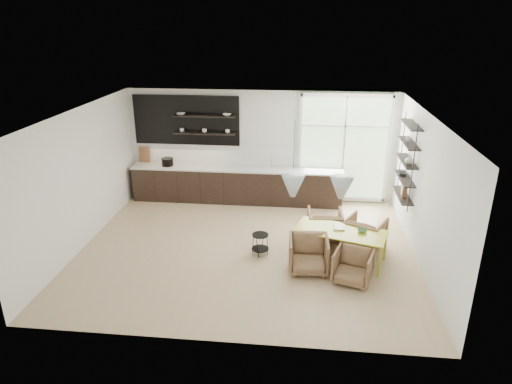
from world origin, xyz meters
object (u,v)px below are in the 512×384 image
armchair_back_right (365,234)px  armchair_front_left (308,254)px  armchair_back_left (325,225)px  wire_stool (260,241)px  dining_table (340,233)px  armchair_front_right (353,266)px

armchair_back_right → armchair_front_left: bearing=67.5°
armchair_back_left → wire_stool: bearing=28.8°
armchair_back_left → wire_stool: size_ratio=1.68×
armchair_back_right → wire_stool: armchair_back_right is taller
dining_table → armchair_front_right: dining_table is taller
dining_table → armchair_back_right: size_ratio=2.51×
armchair_back_left → armchair_front_right: 1.73m
armchair_back_left → armchair_back_right: bearing=155.8°
armchair_back_right → armchair_front_left: 1.57m
wire_stool → dining_table: bearing=-1.8°
dining_table → wire_stool: dining_table is taller
armchair_back_left → armchair_front_left: (-0.36, -1.36, 0.00)m
armchair_back_right → armchair_front_right: 1.38m
dining_table → armchair_back_left: (-0.27, 0.86, -0.26)m
dining_table → wire_stool: bearing=-164.3°
dining_table → armchair_back_left: 0.94m
armchair_back_left → armchair_front_left: same height
dining_table → armchair_front_left: size_ratio=2.54×
armchair_front_left → armchair_front_right: (0.82, -0.31, -0.03)m
armchair_back_left → wire_stool: armchair_back_left is taller
armchair_front_right → wire_stool: size_ratio=1.52×
dining_table → armchair_back_right: armchair_back_right is taller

